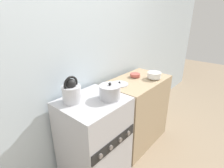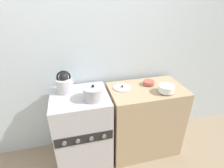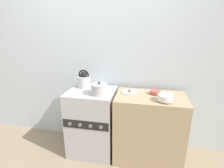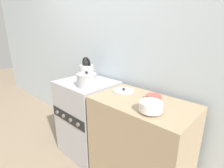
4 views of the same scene
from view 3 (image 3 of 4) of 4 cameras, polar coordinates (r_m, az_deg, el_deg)
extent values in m
plane|color=gray|center=(2.56, -8.03, -23.99)|extent=(12.00, 12.00, 0.00)
cube|color=silver|center=(2.53, -4.71, 7.65)|extent=(7.00, 0.06, 2.50)
cube|color=#B2B2B7|center=(2.50, -6.42, -12.08)|extent=(0.61, 0.55, 0.91)
cube|color=black|center=(2.22, -8.71, -13.11)|extent=(0.59, 0.01, 0.11)
cylinder|color=slate|center=(2.28, -13.61, -12.53)|extent=(0.04, 0.02, 0.04)
cylinder|color=slate|center=(2.23, -10.47, -13.02)|extent=(0.04, 0.02, 0.04)
cylinder|color=slate|center=(2.19, -7.11, -13.49)|extent=(0.04, 0.02, 0.04)
cylinder|color=slate|center=(2.16, -3.69, -13.92)|extent=(0.04, 0.02, 0.04)
cube|color=tan|center=(2.39, 11.85, -13.97)|extent=(0.86, 0.52, 0.90)
cylinder|color=silver|center=(2.43, -9.10, 0.68)|extent=(0.17, 0.17, 0.15)
sphere|color=black|center=(2.40, -9.22, 2.95)|extent=(0.09, 0.09, 0.09)
torus|color=black|center=(2.40, -9.22, 2.93)|extent=(0.15, 0.02, 0.15)
cone|color=silver|center=(2.39, -7.31, 1.09)|extent=(0.09, 0.04, 0.07)
cylinder|color=#B2B2B7|center=(2.15, -4.20, -1.87)|extent=(0.20, 0.20, 0.12)
cylinder|color=#B2B2B7|center=(2.13, -4.24, -0.17)|extent=(0.21, 0.21, 0.01)
sphere|color=black|center=(2.12, -4.26, 0.37)|extent=(0.03, 0.03, 0.03)
cylinder|color=white|center=(2.07, 16.95, -5.32)|extent=(0.08, 0.08, 0.02)
cylinder|color=white|center=(2.06, 17.06, -4.22)|extent=(0.17, 0.17, 0.07)
cylinder|color=#B75147|center=(2.27, 13.92, -3.11)|extent=(0.06, 0.06, 0.01)
cylinder|color=#B75147|center=(2.26, 13.97, -2.55)|extent=(0.13, 0.13, 0.04)
cylinder|color=#B2B2B7|center=(2.27, 5.66, -2.60)|extent=(0.21, 0.21, 0.01)
sphere|color=black|center=(2.26, 5.67, -2.20)|extent=(0.02, 0.02, 0.02)
camera|label=1|loc=(1.93, -50.03, 10.60)|focal=28.00mm
camera|label=2|loc=(0.87, -51.76, 21.96)|focal=28.00mm
camera|label=4|loc=(1.22, 53.12, 0.36)|focal=28.00mm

